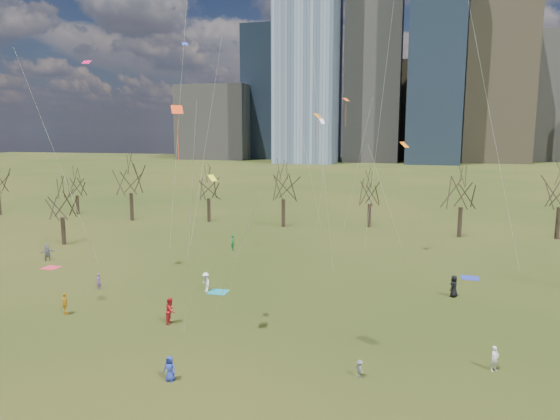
% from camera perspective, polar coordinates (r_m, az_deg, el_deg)
% --- Properties ---
extents(ground, '(500.00, 500.00, 0.00)m').
position_cam_1_polar(ground, '(33.55, -5.50, -15.07)').
color(ground, black).
rests_on(ground, ground).
extents(downtown_skyline, '(212.50, 78.00, 118.00)m').
position_cam_1_polar(downtown_skyline, '(241.01, 12.15, 14.81)').
color(downtown_skyline, slate).
rests_on(downtown_skyline, ground).
extents(bare_tree_row, '(113.04, 29.80, 9.50)m').
position_cam_1_polar(bare_tree_row, '(67.21, 5.50, 2.50)').
color(bare_tree_row, black).
rests_on(bare_tree_row, ground).
extents(blanket_teal, '(1.60, 1.50, 0.03)m').
position_cam_1_polar(blanket_teal, '(43.68, -7.06, -9.28)').
color(blanket_teal, teal).
rests_on(blanket_teal, ground).
extents(blanket_navy, '(1.60, 1.50, 0.03)m').
position_cam_1_polar(blanket_navy, '(50.61, 20.89, -7.26)').
color(blanket_navy, '#2331A4').
rests_on(blanket_navy, ground).
extents(blanket_crimson, '(1.60, 1.50, 0.03)m').
position_cam_1_polar(blanket_crimson, '(55.79, -24.72, -6.01)').
color(blanket_crimson, red).
rests_on(blanket_crimson, ground).
extents(person_0, '(0.71, 0.47, 1.43)m').
position_cam_1_polar(person_0, '(29.46, -12.49, -17.28)').
color(person_0, '#233297').
rests_on(person_0, ground).
extents(person_1, '(0.64, 0.62, 1.48)m').
position_cam_1_polar(person_1, '(32.33, 23.33, -15.32)').
color(person_1, silver).
rests_on(person_1, ground).
extents(person_2, '(0.83, 1.00, 1.90)m').
position_cam_1_polar(person_2, '(37.25, -12.39, -11.17)').
color(person_2, '#AD181D').
rests_on(person_2, ground).
extents(person_3, '(0.71, 0.74, 1.01)m').
position_cam_1_polar(person_3, '(29.62, 9.08, -17.47)').
color(person_3, slate).
rests_on(person_3, ground).
extents(person_4, '(0.99, 0.97, 1.67)m').
position_cam_1_polar(person_4, '(41.40, -23.37, -9.81)').
color(person_4, gold).
rests_on(person_4, ground).
extents(person_6, '(0.96, 1.07, 1.83)m').
position_cam_1_polar(person_6, '(44.35, 19.26, -8.22)').
color(person_6, black).
rests_on(person_6, ground).
extents(person_7, '(0.38, 0.54, 1.42)m').
position_cam_1_polar(person_7, '(46.70, -20.02, -7.67)').
color(person_7, '#7A4B96').
rests_on(person_7, ground).
extents(person_9, '(1.22, 1.18, 1.67)m').
position_cam_1_polar(person_9, '(43.79, -8.48, -8.14)').
color(person_9, white).
rests_on(person_9, ground).
extents(person_11, '(1.58, 1.56, 1.82)m').
position_cam_1_polar(person_11, '(58.81, -25.04, -4.40)').
color(person_11, slate).
rests_on(person_11, ground).
extents(person_13, '(0.62, 0.77, 1.84)m').
position_cam_1_polar(person_13, '(58.07, -5.39, -3.73)').
color(person_13, '#176B34').
rests_on(person_13, ground).
extents(kites_airborne, '(48.79, 48.07, 28.25)m').
position_cam_1_polar(kites_airborne, '(44.38, 6.90, 7.81)').
color(kites_airborne, '#F03E14').
rests_on(kites_airborne, ground).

